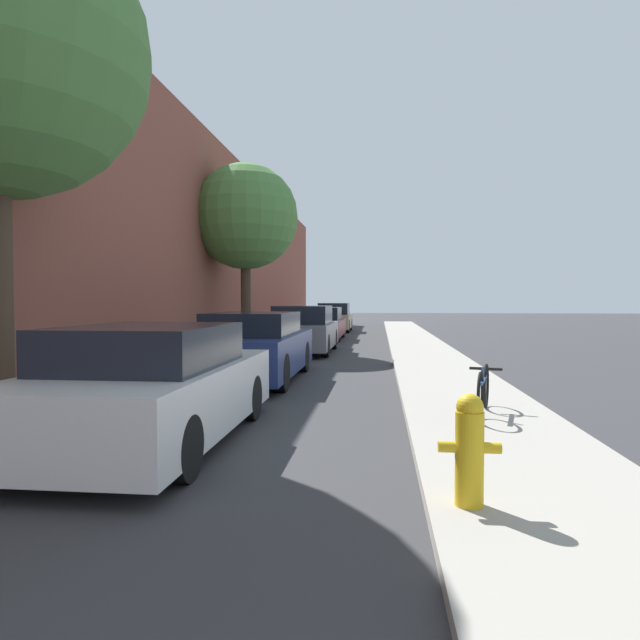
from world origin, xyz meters
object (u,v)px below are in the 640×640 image
parked_car_navy (255,347)px  street_tree_far (245,217)px  parked_car_white (153,387)px  parked_car_champagne (334,318)px  fire_hydrant (469,448)px  parked_car_maroon (320,324)px  parked_car_grey (304,330)px  bicycle (483,390)px

parked_car_navy → street_tree_far: street_tree_far is taller
parked_car_white → street_tree_far: street_tree_far is taller
parked_car_champagne → fire_hydrant: bearing=-83.1°
parked_car_navy → fire_hydrant: (3.18, -6.89, -0.13)m
parked_car_navy → parked_car_maroon: bearing=89.8°
parked_car_navy → fire_hydrant: size_ratio=5.50×
parked_car_grey → fire_hydrant: size_ratio=5.44×
parked_car_navy → parked_car_maroon: parked_car_navy is taller
parked_car_white → parked_car_navy: size_ratio=0.92×
parked_car_white → street_tree_far: size_ratio=0.70×
bicycle → parked_car_navy: bearing=152.7°
parked_car_white → parked_car_champagne: (0.19, 22.99, 0.06)m
street_tree_far → parked_car_champagne: bearing=80.3°
parked_car_maroon → parked_car_navy: bearing=-90.2°
parked_car_white → parked_car_navy: 5.00m
parked_car_white → parked_car_champagne: parked_car_champagne is taller
parked_car_navy → parked_car_grey: parked_car_grey is taller
parked_car_maroon → fire_hydrant: bearing=-80.6°
parked_car_grey → parked_car_maroon: (-0.13, 5.93, -0.05)m
parked_car_white → street_tree_far: (-1.77, 11.56, 3.69)m
parked_car_maroon → bicycle: bearing=-76.1°
parked_car_maroon → street_tree_far: street_tree_far is taller
parked_car_navy → street_tree_far: bearing=105.5°
parked_car_champagne → bicycle: bearing=-80.1°
parked_car_champagne → fire_hydrant: 25.06m
parked_car_maroon → bicycle: (3.85, -15.55, -0.21)m
street_tree_far → fire_hydrant: 14.83m
parked_car_white → fire_hydrant: bearing=-30.4°
street_tree_far → bicycle: street_tree_far is taller
parked_car_navy → fire_hydrant: 7.59m
parked_car_white → fire_hydrant: (3.22, -1.89, -0.10)m
parked_car_champagne → bicycle: parked_car_champagne is taller
parked_car_white → fire_hydrant: parked_car_white is taller
parked_car_navy → bicycle: bearing=-42.3°
fire_hydrant → parked_car_maroon: bearing=99.4°
parked_car_white → parked_car_maroon: bearing=89.7°
parked_car_maroon → street_tree_far: size_ratio=0.76×
parked_car_champagne → street_tree_far: street_tree_far is taller
parked_car_grey → parked_car_champagne: (-0.02, 11.91, 0.01)m
parked_car_champagne → bicycle: 21.85m
parked_car_white → parked_car_grey: bearing=88.9°
bicycle → parked_car_grey: bearing=126.2°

